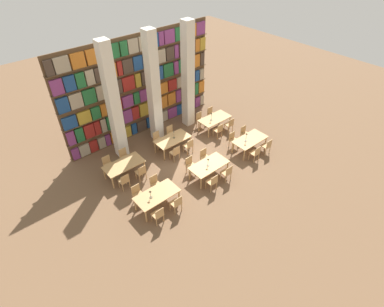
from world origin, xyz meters
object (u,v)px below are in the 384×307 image
chair_7 (205,157)px  desk_lamp_2 (246,136)px  chair_10 (267,146)px  chair_14 (141,172)px  chair_22 (230,124)px  chair_23 (211,114)px  desk_lamp_0 (150,193)px  chair_11 (245,133)px  chair_15 (124,156)px  desk_lamp_3 (174,133)px  chair_13 (108,164)px  desk_lamp_1 (208,161)px  chair_9 (233,139)px  chair_8 (255,153)px  chair_1 (138,194)px  chair_2 (177,203)px  chair_0 (158,215)px  reading_table_2 (250,140)px  chair_18 (189,145)px  chair_3 (155,184)px  pillar_center (153,89)px  chair_17 (158,139)px  chair_16 (175,153)px  chair_20 (219,130)px  chair_4 (212,182)px  reading_table_5 (215,119)px  chair_12 (124,181)px  chair_21 (200,119)px  pillar_right (188,77)px  reading_table_4 (173,140)px  pillar_left (113,104)px  reading_table_0 (157,195)px  chair_5 (190,165)px  chair_19 (171,133)px  desk_lamp_4 (211,115)px  chair_6 (227,173)px

chair_7 → desk_lamp_2: (2.30, -0.64, 0.57)m
chair_10 → chair_14: size_ratio=1.00×
chair_22 → chair_23: (0.00, 1.55, 0.00)m
desk_lamp_0 → chair_11: (6.81, 0.81, -0.51)m
chair_15 → desk_lamp_3: bearing=166.3°
desk_lamp_0 → chair_13: (-0.23, 3.39, -0.51)m
desk_lamp_1 → chair_11: (3.60, 0.87, -0.52)m
desk_lamp_1 → chair_9: desk_lamp_1 is taller
chair_8 → chair_1: bearing=166.1°
chair_2 → chair_7: size_ratio=1.00×
chair_0 → chair_15: same height
reading_table_2 → desk_lamp_3: bearing=137.8°
chair_1 → chair_18: (3.92, 1.18, 0.00)m
chair_2 → chair_3: size_ratio=1.00×
chair_3 → desk_lamp_1: (2.46, -0.82, 0.52)m
chair_13 → chair_23: bearing=-179.1°
pillar_center → chair_17: 2.65m
chair_16 → chair_22: size_ratio=1.00×
desk_lamp_0 → chair_20: (5.91, 1.96, -0.51)m
chair_17 → chair_22: size_ratio=1.00×
chair_4 → chair_11: (4.02, 1.63, 0.00)m
chair_10 → chair_17: size_ratio=1.00×
reading_table_5 → chair_8: bearing=-97.6°
chair_12 → desk_lamp_3: 3.73m
chair_9 → chair_16: size_ratio=1.00×
chair_2 → chair_7: bearing=26.7°
chair_8 → chair_7: bearing=146.0°
chair_10 → chair_21: size_ratio=1.00×
chair_0 → pillar_right: bearing=40.8°
chair_2 → chair_22: same height
reading_table_2 → chair_13: size_ratio=2.12×
chair_12 → chair_20: (6.13, 0.11, 0.00)m
chair_18 → chair_16: bearing=180.0°
pillar_right → chair_14: size_ratio=6.70×
chair_15 → chair_22: size_ratio=1.00×
chair_7 → chair_20: (2.18, 1.23, 0.00)m
chair_11 → reading_table_4: (-3.56, 1.91, 0.16)m
chair_15 → chair_17: size_ratio=1.00×
pillar_left → reading_table_0: 4.86m
chair_5 → desk_lamp_2: 3.35m
desk_lamp_0 → chair_22: (6.80, 1.96, -0.51)m
chair_16 → chair_12: bearing=-177.9°
desk_lamp_1 → chair_22: 4.14m
chair_1 → chair_19: size_ratio=1.00×
chair_8 → desk_lamp_4: 3.51m
reading_table_2 → chair_21: size_ratio=2.12×
chair_4 → chair_6: same height
reading_table_4 → chair_9: bearing=-35.9°
chair_1 → chair_2: bearing=121.4°
pillar_left → reading_table_2: (5.35, -4.16, -2.35)m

